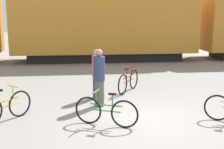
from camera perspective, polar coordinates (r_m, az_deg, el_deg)
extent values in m
plane|color=gray|center=(8.92, 5.08, -8.19)|extent=(80.00, 80.00, 0.00)
cube|color=black|center=(19.55, -1.30, 3.40)|extent=(9.28, 2.12, 0.55)
cube|color=#C67F28|center=(19.37, -1.33, 9.69)|extent=(11.04, 2.83, 3.74)
cube|color=#4C4238|center=(18.88, -1.11, 2.30)|extent=(46.81, 0.07, 0.01)
cube|color=#4C4238|center=(20.29, -1.48, 2.93)|extent=(46.81, 0.07, 0.01)
torus|color=black|center=(8.48, -4.36, -6.53)|extent=(0.70, 0.37, 0.75)
torus|color=black|center=(8.15, 2.30, -7.26)|extent=(0.70, 0.37, 0.75)
cylinder|color=#338C38|center=(8.24, -1.10, -5.62)|extent=(0.83, 0.41, 0.04)
cylinder|color=#338C38|center=(8.29, -1.10, -6.67)|extent=(0.75, 0.38, 0.04)
cylinder|color=#338C38|center=(8.14, 0.08, -4.67)|extent=(0.04, 0.04, 0.32)
cube|color=black|center=(8.10, 0.08, -3.59)|extent=(0.22, 0.16, 0.05)
cylinder|color=#338C38|center=(8.29, -2.93, -4.26)|extent=(0.04, 0.04, 0.35)
cylinder|color=#338C38|center=(8.24, -2.95, -3.08)|extent=(0.23, 0.43, 0.03)
torus|color=black|center=(12.30, 4.00, -0.85)|extent=(0.46, 0.67, 0.77)
torus|color=black|center=(11.35, 1.96, -1.87)|extent=(0.46, 0.67, 0.77)
cylinder|color=#A31E23|center=(11.78, 3.03, -0.40)|extent=(0.53, 0.80, 0.04)
cylinder|color=#A31E23|center=(11.81, 3.02, -1.17)|extent=(0.49, 0.73, 0.04)
cylinder|color=#A31E23|center=(11.58, 2.68, 0.21)|extent=(0.04, 0.04, 0.32)
cube|color=black|center=(11.55, 2.68, 0.99)|extent=(0.18, 0.21, 0.05)
cylinder|color=#A31E23|center=(12.01, 3.59, 0.69)|extent=(0.04, 0.04, 0.36)
cylinder|color=#A31E23|center=(11.97, 3.60, 1.53)|extent=(0.40, 0.28, 0.03)
torus|color=black|center=(9.17, 18.72, -5.77)|extent=(0.67, 0.42, 0.74)
torus|color=black|center=(9.41, -16.48, -5.12)|extent=(0.55, 0.61, 0.77)
cylinder|color=gold|center=(9.08, -18.96, -4.58)|extent=(0.60, 0.67, 0.04)
cylinder|color=gold|center=(9.12, -18.89, -5.56)|extent=(0.54, 0.61, 0.04)
cylinder|color=gold|center=(9.18, -17.68, -3.16)|extent=(0.04, 0.04, 0.36)
cylinder|color=gold|center=(9.14, -17.75, -2.07)|extent=(0.37, 0.33, 0.03)
cylinder|color=#514C47|center=(10.02, -2.33, -3.43)|extent=(0.31, 0.31, 0.85)
cylinder|color=navy|center=(9.84, -2.36, 1.13)|extent=(0.36, 0.36, 0.77)
sphere|color=#A37556|center=(9.76, -2.39, 4.00)|extent=(0.22, 0.22, 0.22)
cylinder|color=#283351|center=(11.01, -2.75, -2.26)|extent=(0.29, 0.29, 0.77)
cylinder|color=#CC4C3D|center=(10.86, -2.79, 1.57)|extent=(0.34, 0.34, 0.72)
sphere|color=tan|center=(10.79, -2.81, 4.03)|extent=(0.22, 0.22, 0.22)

